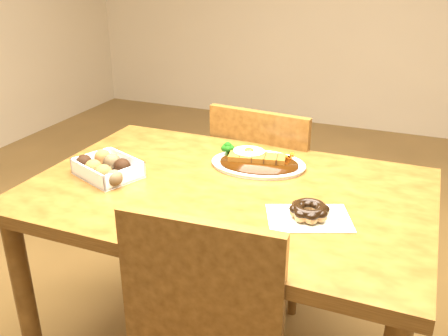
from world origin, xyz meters
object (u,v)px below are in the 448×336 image
at_px(chair_far, 269,194).
at_px(pon_de_ring, 309,211).
at_px(donut_box, 106,167).
at_px(table, 227,216).
at_px(katsu_curry_plate, 257,161).

height_order(chair_far, pon_de_ring, chair_far).
bearing_deg(chair_far, donut_box, 64.54).
xyz_separation_m(table, donut_box, (-0.39, -0.06, 0.13)).
bearing_deg(pon_de_ring, table, 161.05).
bearing_deg(donut_box, pon_de_ring, -2.64).
bearing_deg(donut_box, table, 9.33).
relative_size(chair_far, pon_de_ring, 3.32).
distance_m(chair_far, katsu_curry_plate, 0.45).
height_order(table, donut_box, donut_box).
bearing_deg(donut_box, katsu_curry_plate, 31.68).
relative_size(table, pon_de_ring, 4.58).
xyz_separation_m(chair_far, donut_box, (-0.36, -0.60, 0.30)).
height_order(table, chair_far, chair_far).
distance_m(table, donut_box, 0.41).
distance_m(katsu_curry_plate, pon_de_ring, 0.38).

